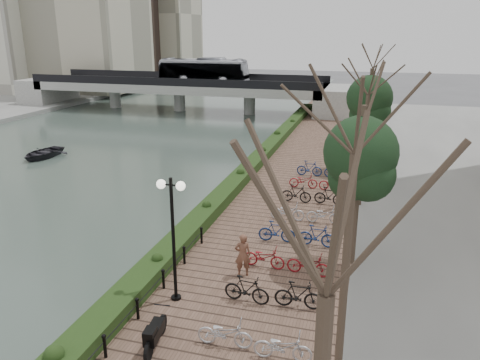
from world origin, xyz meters
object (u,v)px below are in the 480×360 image
at_px(pedestrian, 243,255).
at_px(boat, 42,153).
at_px(lamppost, 172,213).
at_px(motorcycle, 155,331).

distance_m(pedestrian, boat, 24.95).
xyz_separation_m(lamppost, motorcycle, (0.47, -2.58, -2.79)).
distance_m(motorcycle, pedestrian, 5.08).
bearing_deg(boat, pedestrian, -30.21).
height_order(pedestrian, boat, pedestrian).
height_order(lamppost, motorcycle, lamppost).
bearing_deg(motorcycle, pedestrian, 67.17).
distance_m(lamppost, boat, 25.16).
xyz_separation_m(pedestrian, boat, (-20.44, 14.28, -0.96)).
height_order(lamppost, boat, lamppost).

